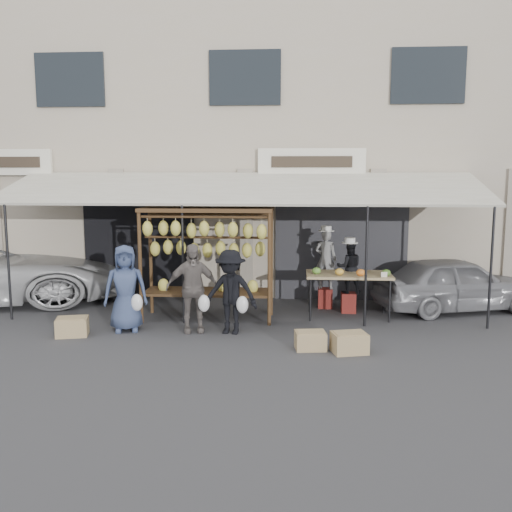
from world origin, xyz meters
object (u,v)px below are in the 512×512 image
(banana_rack, at_px, (207,242))
(crate_far, at_px, (72,327))
(customer_mid, at_px, (192,288))
(customer_left, at_px, (125,288))
(vendor_left, at_px, (326,259))
(customer_right, at_px, (230,292))
(sedan, at_px, (456,283))
(vendor_right, at_px, (349,267))
(produce_table, at_px, (349,276))
(crate_near_a, at_px, (310,341))
(crate_near_b, at_px, (349,343))

(banana_rack, distance_m, crate_far, 2.96)
(customer_mid, bearing_deg, customer_left, 167.85)
(vendor_left, relative_size, customer_right, 0.83)
(customer_left, relative_size, sedan, 0.47)
(customer_mid, distance_m, crate_far, 2.26)
(vendor_right, bearing_deg, vendor_left, -41.59)
(customer_left, distance_m, crate_far, 1.16)
(produce_table, height_order, customer_left, customer_left)
(vendor_right, distance_m, customer_left, 4.58)
(customer_left, bearing_deg, vendor_right, 6.81)
(crate_near_a, distance_m, crate_near_b, 0.64)
(customer_left, distance_m, sedan, 6.83)
(customer_right, relative_size, crate_near_a, 3.10)
(banana_rack, xyz_separation_m, customer_left, (-1.38, -0.91, -0.76))
(vendor_right, relative_size, sedan, 0.31)
(crate_far, bearing_deg, produce_table, 18.22)
(crate_near_b, bearing_deg, vendor_left, 94.62)
(produce_table, bearing_deg, customer_mid, -157.14)
(vendor_left, bearing_deg, produce_table, 132.02)
(customer_right, height_order, sedan, customer_right)
(vendor_left, bearing_deg, vendor_right, 155.61)
(crate_far, bearing_deg, vendor_left, 28.09)
(crate_near_b, bearing_deg, customer_left, 165.82)
(customer_mid, bearing_deg, crate_near_b, -34.01)
(produce_table, bearing_deg, crate_near_b, -94.45)
(crate_near_b, bearing_deg, sedan, 50.54)
(banana_rack, relative_size, customer_right, 1.68)
(vendor_right, relative_size, customer_right, 0.70)
(produce_table, relative_size, crate_far, 3.11)
(vendor_right, xyz_separation_m, customer_right, (-2.29, -1.74, -0.19))
(customer_mid, relative_size, crate_near_a, 3.30)
(customer_mid, relative_size, crate_far, 3.00)
(vendor_right, relative_size, crate_near_a, 2.18)
(banana_rack, relative_size, produce_table, 1.53)
(produce_table, bearing_deg, crate_far, -161.78)
(produce_table, xyz_separation_m, customer_left, (-4.20, -1.28, -0.06))
(crate_near_a, bearing_deg, sedan, 42.85)
(vendor_right, relative_size, customer_mid, 0.66)
(banana_rack, distance_m, customer_mid, 1.17)
(vendor_left, relative_size, vendor_right, 1.19)
(vendor_left, bearing_deg, sedan, -167.26)
(banana_rack, relative_size, customer_left, 1.62)
(produce_table, bearing_deg, banana_rack, -172.65)
(vendor_left, xyz_separation_m, customer_left, (-3.77, -2.09, -0.26))
(customer_left, height_order, crate_far, customer_left)
(vendor_right, relative_size, crate_near_b, 1.98)
(crate_near_b, relative_size, sedan, 0.16)
(customer_mid, bearing_deg, customer_right, -18.14)
(crate_near_a, bearing_deg, customer_mid, 157.02)
(crate_near_b, xyz_separation_m, crate_far, (-4.90, 0.62, -0.00))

